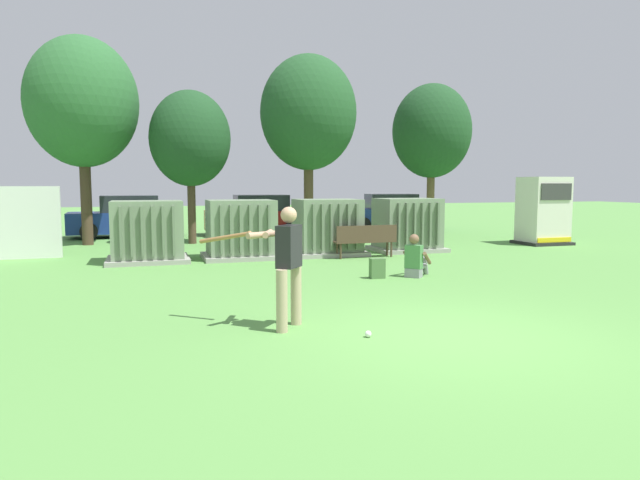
{
  "coord_description": "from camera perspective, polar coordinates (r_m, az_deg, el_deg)",
  "views": [
    {
      "loc": [
        -3.93,
        -6.63,
        2.06
      ],
      "look_at": [
        -0.81,
        3.5,
        1.0
      ],
      "focal_mm": 31.54,
      "sensor_mm": 36.0,
      "label": 1
    }
  ],
  "objects": [
    {
      "name": "tree_center_right",
      "position": [
        21.22,
        -1.19,
        12.73
      ],
      "size": [
        3.55,
        3.55,
        6.79
      ],
      "color": "brown",
      "rests_on": "ground"
    },
    {
      "name": "tree_center_left",
      "position": [
        19.96,
        -13.04,
        9.95
      ],
      "size": [
        2.74,
        2.74,
        5.23
      ],
      "color": "#4C3828",
      "rests_on": "ground"
    },
    {
      "name": "transformer_mid_west",
      "position": [
        15.73,
        -8.03,
        1.01
      ],
      "size": [
        2.1,
        1.7,
        1.62
      ],
      "color": "#9E9B93",
      "rests_on": "ground"
    },
    {
      "name": "park_bench",
      "position": [
        15.75,
        4.65,
        0.13
      ],
      "size": [
        1.81,
        0.43,
        0.92
      ],
      "color": "#4C3828",
      "rests_on": "ground"
    },
    {
      "name": "transformer_west",
      "position": [
        15.53,
        -17.11,
        0.76
      ],
      "size": [
        2.1,
        1.7,
        1.62
      ],
      "color": "#9E9B93",
      "rests_on": "ground"
    },
    {
      "name": "seated_spectator",
      "position": [
        12.69,
        9.65,
        -2.0
      ],
      "size": [
        0.75,
        0.73,
        0.96
      ],
      "color": "gray",
      "rests_on": "ground"
    },
    {
      "name": "parked_car_left_of_center",
      "position": [
        23.15,
        -19.04,
        2.15
      ],
      "size": [
        4.27,
        2.07,
        1.62
      ],
      "color": "navy",
      "rests_on": "ground"
    },
    {
      "name": "transformer_east",
      "position": [
        17.51,
        8.83,
        1.47
      ],
      "size": [
        2.1,
        1.7,
        1.62
      ],
      "color": "#9E9B93",
      "rests_on": "ground"
    },
    {
      "name": "tree_left",
      "position": [
        20.73,
        -22.98,
        12.7
      ],
      "size": [
        3.62,
        3.62,
        6.92
      ],
      "color": "#4C3828",
      "rests_on": "ground"
    },
    {
      "name": "transformer_mid_east",
      "position": [
        16.38,
        0.74,
        1.25
      ],
      "size": [
        2.1,
        1.7,
        1.62
      ],
      "color": "#9E9B93",
      "rests_on": "ground"
    },
    {
      "name": "parked_car_right_of_center",
      "position": [
        23.24,
        -6.27,
        2.44
      ],
      "size": [
        4.23,
        1.98,
        1.62
      ],
      "color": "maroon",
      "rests_on": "ground"
    },
    {
      "name": "backpack",
      "position": [
        12.38,
        5.81,
        -2.9
      ],
      "size": [
        0.33,
        0.28,
        0.44
      ],
      "color": "#4C723F",
      "rests_on": "ground"
    },
    {
      "name": "tree_right",
      "position": [
        23.7,
        11.27,
        10.75
      ],
      "size": [
        3.2,
        3.2,
        6.11
      ],
      "color": "brown",
      "rests_on": "ground"
    },
    {
      "name": "ground_plane",
      "position": [
        7.98,
        13.28,
        -9.4
      ],
      "size": [
        96.0,
        96.0,
        0.0
      ],
      "primitive_type": "plane",
      "color": "#5B9947"
    },
    {
      "name": "generator_enclosure",
      "position": [
        20.72,
        21.7,
        2.74
      ],
      "size": [
        1.6,
        1.4,
        2.3
      ],
      "color": "#262626",
      "rests_on": "ground"
    },
    {
      "name": "parked_car_rightmost",
      "position": [
        25.34,
        6.96,
        2.7
      ],
      "size": [
        4.41,
        2.38,
        1.62
      ],
      "color": "navy",
      "rests_on": "ground"
    },
    {
      "name": "batter",
      "position": [
        8.0,
        -3.54,
        -2.09
      ],
      "size": [
        1.4,
        1.22,
        1.74
      ],
      "color": "tan",
      "rests_on": "ground"
    },
    {
      "name": "sports_ball",
      "position": [
        7.69,
        4.91,
        -9.49
      ],
      "size": [
        0.09,
        0.09,
        0.09
      ],
      "primitive_type": "sphere",
      "color": "white",
      "rests_on": "ground"
    }
  ]
}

